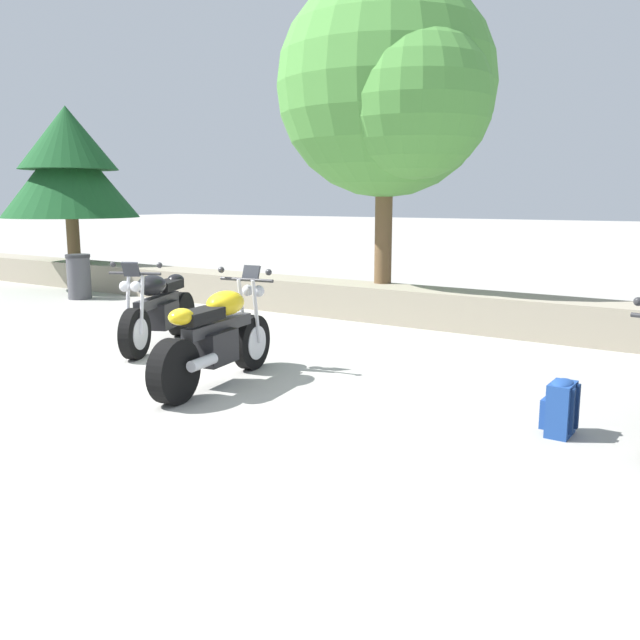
{
  "coord_description": "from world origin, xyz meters",
  "views": [
    {
      "loc": [
        5.38,
        -4.6,
        1.9
      ],
      "look_at": [
        1.53,
        1.2,
        0.65
      ],
      "focal_mm": 37.72,
      "sensor_mm": 36.0,
      "label": 1
    }
  ],
  "objects_px": {
    "motorcycle_yellow_centre": "(217,338)",
    "rider_backpack": "(560,406)",
    "leafy_tree_mid_left": "(392,90)",
    "pine_tree_far_left": "(69,165)",
    "motorcycle_black_near_left": "(158,310)",
    "trash_bin": "(79,276)"
  },
  "relations": [
    {
      "from": "motorcycle_black_near_left",
      "to": "pine_tree_far_left",
      "type": "relative_size",
      "value": 0.6
    },
    {
      "from": "motorcycle_yellow_centre",
      "to": "leafy_tree_mid_left",
      "type": "relative_size",
      "value": 0.43
    },
    {
      "from": "leafy_tree_mid_left",
      "to": "trash_bin",
      "type": "height_order",
      "value": "leafy_tree_mid_left"
    },
    {
      "from": "pine_tree_far_left",
      "to": "leafy_tree_mid_left",
      "type": "distance_m",
      "value": 7.57
    },
    {
      "from": "pine_tree_far_left",
      "to": "motorcycle_yellow_centre",
      "type": "bearing_deg",
      "value": -27.69
    },
    {
      "from": "motorcycle_black_near_left",
      "to": "motorcycle_yellow_centre",
      "type": "xyz_separation_m",
      "value": [
        1.87,
        -0.93,
        0.0
      ]
    },
    {
      "from": "motorcycle_black_near_left",
      "to": "motorcycle_yellow_centre",
      "type": "relative_size",
      "value": 0.95
    },
    {
      "from": "leafy_tree_mid_left",
      "to": "pine_tree_far_left",
      "type": "bearing_deg",
      "value": -177.26
    },
    {
      "from": "leafy_tree_mid_left",
      "to": "motorcycle_yellow_centre",
      "type": "bearing_deg",
      "value": -85.1
    },
    {
      "from": "pine_tree_far_left",
      "to": "trash_bin",
      "type": "height_order",
      "value": "pine_tree_far_left"
    },
    {
      "from": "motorcycle_yellow_centre",
      "to": "trash_bin",
      "type": "distance_m",
      "value": 7.1
    },
    {
      "from": "motorcycle_black_near_left",
      "to": "trash_bin",
      "type": "relative_size",
      "value": 2.28
    },
    {
      "from": "rider_backpack",
      "to": "leafy_tree_mid_left",
      "type": "height_order",
      "value": "leafy_tree_mid_left"
    },
    {
      "from": "motorcycle_black_near_left",
      "to": "leafy_tree_mid_left",
      "type": "bearing_deg",
      "value": 67.49
    },
    {
      "from": "motorcycle_yellow_centre",
      "to": "pine_tree_far_left",
      "type": "distance_m",
      "value": 9.16
    },
    {
      "from": "motorcycle_yellow_centre",
      "to": "leafy_tree_mid_left",
      "type": "bearing_deg",
      "value": 94.9
    },
    {
      "from": "motorcycle_yellow_centre",
      "to": "rider_backpack",
      "type": "bearing_deg",
      "value": 6.47
    },
    {
      "from": "motorcycle_yellow_centre",
      "to": "trash_bin",
      "type": "relative_size",
      "value": 2.39
    },
    {
      "from": "pine_tree_far_left",
      "to": "trash_bin",
      "type": "bearing_deg",
      "value": -34.55
    },
    {
      "from": "motorcycle_yellow_centre",
      "to": "leafy_tree_mid_left",
      "type": "distance_m",
      "value": 5.46
    },
    {
      "from": "motorcycle_yellow_centre",
      "to": "rider_backpack",
      "type": "relative_size",
      "value": 4.38
    },
    {
      "from": "motorcycle_yellow_centre",
      "to": "rider_backpack",
      "type": "xyz_separation_m",
      "value": [
        3.37,
        0.38,
        -0.24
      ]
    }
  ]
}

